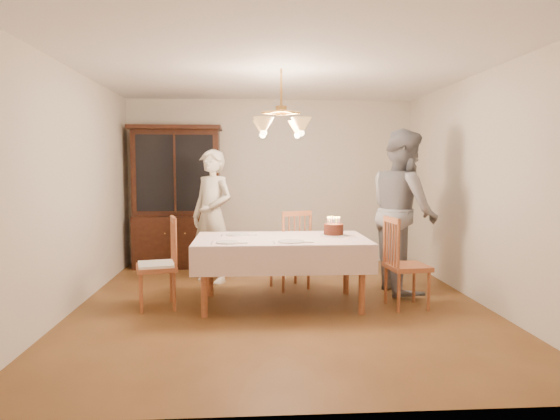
{
  "coord_description": "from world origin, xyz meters",
  "views": [
    {
      "loc": [
        -0.37,
        -5.48,
        1.55
      ],
      "look_at": [
        0.0,
        0.2,
        1.05
      ],
      "focal_mm": 32.0,
      "sensor_mm": 36.0,
      "label": 1
    }
  ],
  "objects": [
    {
      "name": "chair_right_end",
      "position": [
        1.36,
        -0.19,
        0.44
      ],
      "size": [
        0.47,
        0.48,
        1.0
      ],
      "color": "brown",
      "rests_on": "ground"
    },
    {
      "name": "place_setting_near_right",
      "position": [
        0.1,
        -0.34,
        0.77
      ],
      "size": [
        0.42,
        0.27,
        0.02
      ],
      "color": "white",
      "rests_on": "dining_table"
    },
    {
      "name": "ground",
      "position": [
        0.0,
        0.0,
        0.0
      ],
      "size": [
        5.0,
        5.0,
        0.0
      ],
      "primitive_type": "plane",
      "color": "brown",
      "rests_on": "ground"
    },
    {
      "name": "dining_table",
      "position": [
        0.0,
        0.0,
        0.68
      ],
      "size": [
        1.9,
        1.1,
        0.76
      ],
      "color": "brown",
      "rests_on": "ground"
    },
    {
      "name": "place_setting_far_left",
      "position": [
        -0.48,
        0.24,
        0.77
      ],
      "size": [
        0.41,
        0.26,
        0.02
      ],
      "color": "white",
      "rests_on": "dining_table"
    },
    {
      "name": "birthday_cake",
      "position": [
        0.61,
        0.12,
        0.82
      ],
      "size": [
        0.3,
        0.3,
        0.22
      ],
      "color": "white",
      "rests_on": "dining_table"
    },
    {
      "name": "chandelier",
      "position": [
        -0.0,
        -0.0,
        1.98
      ],
      "size": [
        0.62,
        0.62,
        0.73
      ],
      "color": "#BF8C3F",
      "rests_on": "ground"
    },
    {
      "name": "room_shell",
      "position": [
        0.0,
        0.0,
        1.58
      ],
      "size": [
        5.0,
        5.0,
        5.0
      ],
      "color": "white",
      "rests_on": "ground"
    },
    {
      "name": "chair_left_end",
      "position": [
        -1.36,
        -0.05,
        0.45
      ],
      "size": [
        0.51,
        0.53,
        1.0
      ],
      "color": "brown",
      "rests_on": "ground"
    },
    {
      "name": "chair_far_side",
      "position": [
        0.17,
        0.76,
        0.44
      ],
      "size": [
        0.57,
        0.56,
        1.0
      ],
      "color": "brown",
      "rests_on": "ground"
    },
    {
      "name": "elderly_woman",
      "position": [
        -0.84,
        1.19,
        0.89
      ],
      "size": [
        0.77,
        0.74,
        1.77
      ],
      "primitive_type": "imported",
      "rotation": [
        0.0,
        0.0,
        -0.7
      ],
      "color": "beige",
      "rests_on": "ground"
    },
    {
      "name": "adult_in_grey",
      "position": [
        1.55,
        0.53,
        1.0
      ],
      "size": [
        0.82,
        1.02,
        2.0
      ],
      "primitive_type": "imported",
      "rotation": [
        0.0,
        0.0,
        1.64
      ],
      "color": "slate",
      "rests_on": "ground"
    },
    {
      "name": "place_setting_near_left",
      "position": [
        -0.57,
        -0.35,
        0.77
      ],
      "size": [
        0.38,
        0.23,
        0.02
      ],
      "color": "white",
      "rests_on": "dining_table"
    },
    {
      "name": "china_hutch",
      "position": [
        -1.46,
        2.25,
        1.04
      ],
      "size": [
        1.38,
        0.54,
        2.16
      ],
      "color": "black",
      "rests_on": "ground"
    }
  ]
}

